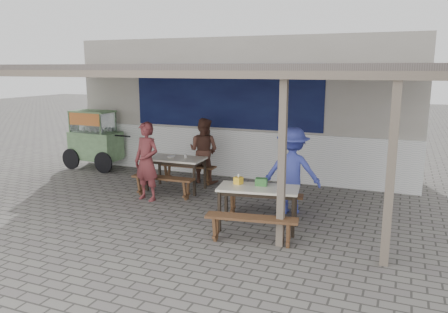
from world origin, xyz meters
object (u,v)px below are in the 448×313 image
object	(u,v)px
bench_left_street	(163,182)
vendor_cart	(94,137)
patron_street_side	(147,162)
patron_wall_side	(204,151)
patron_right_table	(292,171)
table_left	(176,161)
bench_right_street	(251,224)
donation_box	(261,182)
condiment_bowl	(171,157)
bench_left_wall	(188,170)
table_right	(258,192)
bench_right_wall	(263,199)
condiment_jar	(185,156)
tissue_box	(238,180)

from	to	relation	value
bench_left_street	vendor_cart	size ratio (longest dim) A/B	0.69
vendor_cart	patron_street_side	xyz separation A→B (m)	(2.93, -1.98, -0.04)
patron_wall_side	patron_right_table	world-z (taller)	patron_right_table
table_left	bench_right_street	world-z (taller)	table_left
patron_street_side	donation_box	xyz separation A→B (m)	(2.71, -0.63, -0.01)
vendor_cart	condiment_bowl	size ratio (longest dim) A/B	11.74
bench_left_wall	patron_street_side	bearing A→B (deg)	-98.27
table_left	vendor_cart	world-z (taller)	vendor_cart
table_right	condiment_bowl	size ratio (longest dim) A/B	8.34
bench_right_wall	patron_wall_side	bearing A→B (deg)	129.29
table_left	bench_right_street	xyz separation A→B (m)	(2.61, -2.32, -0.33)
bench_left_wall	bench_left_street	bearing A→B (deg)	-90.00
bench_left_wall	vendor_cart	world-z (taller)	vendor_cart
condiment_jar	bench_left_wall	bearing A→B (deg)	112.41
table_left	condiment_jar	size ratio (longest dim) A/B	16.33
bench_left_street	table_left	bearing A→B (deg)	90.00
patron_wall_side	donation_box	bearing A→B (deg)	137.09
bench_left_street	patron_street_side	size ratio (longest dim) A/B	0.85
patron_street_side	patron_right_table	bearing A→B (deg)	16.14
bench_right_street	patron_street_side	size ratio (longest dim) A/B	0.90
bench_right_wall	patron_street_side	world-z (taller)	patron_street_side
patron_right_table	donation_box	xyz separation A→B (m)	(-0.31, -0.96, -0.01)
tissue_box	condiment_jar	xyz separation A→B (m)	(-1.92, 1.68, -0.02)
tissue_box	patron_wall_side	bearing A→B (deg)	126.64
bench_left_street	donation_box	distance (m)	2.70
patron_street_side	patron_right_table	size ratio (longest dim) A/B	1.00
table_right	vendor_cart	bearing A→B (deg)	144.74
table_left	tissue_box	xyz separation A→B (m)	(2.11, -1.59, 0.14)
table_left	table_right	distance (m)	3.00
patron_wall_side	donation_box	size ratio (longest dim) A/B	7.97
vendor_cart	donation_box	world-z (taller)	vendor_cart
tissue_box	donation_box	distance (m)	0.41
bench_right_wall	condiment_jar	xyz separation A→B (m)	(-2.20, 1.09, 0.45)
bench_left_wall	donation_box	size ratio (longest dim) A/B	7.11
bench_left_street	bench_right_wall	world-z (taller)	same
bench_left_wall	vendor_cart	size ratio (longest dim) A/B	0.69
table_left	condiment_bowl	size ratio (longest dim) A/B	7.61
table_left	bench_left_street	distance (m)	0.71
bench_left_wall	condiment_bowl	bearing A→B (deg)	-98.40
table_right	patron_wall_side	size ratio (longest dim) A/B	0.92
bench_left_wall	patron_wall_side	size ratio (longest dim) A/B	0.89
bench_right_street	table_right	bearing A→B (deg)	90.00
bench_left_wall	table_right	bearing A→B (deg)	-44.24
bench_right_wall	condiment_jar	world-z (taller)	condiment_jar
vendor_cart	condiment_bowl	world-z (taller)	vendor_cart
patron_street_side	patron_wall_side	world-z (taller)	patron_street_side
table_left	condiment_jar	bearing A→B (deg)	23.26
table_left	condiment_bowl	world-z (taller)	condiment_bowl
table_left	patron_wall_side	xyz separation A→B (m)	(0.30, 0.85, 0.12)
bench_right_wall	patron_right_table	bearing A→B (deg)	34.40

